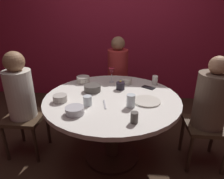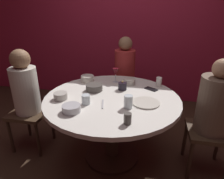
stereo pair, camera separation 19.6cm
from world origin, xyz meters
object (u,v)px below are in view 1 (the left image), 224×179
at_px(bowl_rice_portion, 83,79).
at_px(wine_glass, 112,72).
at_px(cell_phone, 148,87).
at_px(cup_center_front, 88,101).
at_px(bowl_small_white, 126,81).
at_px(bowl_sauce_side, 92,88).
at_px(seated_diner_right, 211,102).
at_px(candle_holder, 120,86).
at_px(bowl_salad_center, 60,98).
at_px(cup_by_right_diner, 155,80).
at_px(seated_diner_left, 20,94).
at_px(seated_diner_back, 118,70).
at_px(cup_near_candle, 134,118).
at_px(bowl_serving_large, 75,110).
at_px(dinner_plate, 147,101).
at_px(cup_by_left_diner, 131,101).
at_px(dining_table, 112,110).

bearing_deg(bowl_rice_portion, wine_glass, 6.87).
bearing_deg(cell_phone, cup_center_front, 162.66).
xyz_separation_m(bowl_small_white, bowl_sauce_side, (-0.35, -0.27, 0.00)).
height_order(seated_diner_right, candle_holder, seated_diner_right).
distance_m(bowl_salad_center, cup_by_right_diner, 1.09).
height_order(seated_diner_left, bowl_rice_portion, seated_diner_left).
bearing_deg(bowl_small_white, bowl_sauce_side, -142.26).
bearing_deg(seated_diner_back, cup_by_right_diner, 40.71).
bearing_deg(cup_near_candle, bowl_serving_large, 169.21).
xyz_separation_m(wine_glass, bowl_small_white, (0.17, -0.03, -0.09)).
bearing_deg(bowl_salad_center, cup_by_right_diner, 29.49).
distance_m(seated_diner_back, wine_glass, 0.52).
distance_m(seated_diner_back, bowl_serving_large, 1.32).
xyz_separation_m(dinner_plate, cup_by_left_diner, (-0.15, -0.12, 0.05)).
bearing_deg(seated_diner_right, bowl_serving_large, 16.56).
relative_size(seated_diner_right, candle_holder, 11.56).
bearing_deg(bowl_serving_large, cup_by_right_diner, 45.51).
height_order(dinner_plate, bowl_salad_center, bowl_salad_center).
xyz_separation_m(cell_phone, cup_near_candle, (-0.17, -0.74, 0.04)).
bearing_deg(cell_phone, candle_holder, 136.10).
bearing_deg(cup_center_front, seated_diner_left, 165.41).
bearing_deg(cup_by_right_diner, bowl_small_white, 178.26).
relative_size(wine_glass, bowl_small_white, 1.25).
xyz_separation_m(cell_phone, cup_center_front, (-0.59, -0.48, 0.04)).
height_order(bowl_small_white, cup_by_right_diner, cup_by_right_diner).
bearing_deg(dining_table, cup_center_front, -136.21).
distance_m(wine_glass, cell_phone, 0.47).
relative_size(bowl_serving_large, cup_by_left_diner, 1.35).
distance_m(cup_by_left_diner, cup_center_front, 0.39).
bearing_deg(bowl_salad_center, cup_by_left_diner, -4.49).
bearing_deg(bowl_serving_large, bowl_sauce_side, 83.16).
distance_m(bowl_rice_portion, cup_near_candle, 1.04).
xyz_separation_m(wine_glass, cup_center_front, (-0.16, -0.62, -0.08)).
bearing_deg(cup_center_front, cup_by_left_diner, -0.25).
bearing_deg(bowl_sauce_side, seated_diner_left, -170.25).
bearing_deg(candle_holder, dining_table, -109.24).
relative_size(dining_table, cup_near_candle, 15.09).
height_order(cup_near_candle, cup_center_front, same).
xyz_separation_m(candle_holder, bowl_rice_portion, (-0.45, 0.17, -0.00)).
distance_m(bowl_serving_large, bowl_small_white, 0.87).
distance_m(bowl_salad_center, cup_by_left_diner, 0.67).
xyz_separation_m(seated_diner_left, bowl_rice_portion, (0.59, 0.38, 0.04)).
relative_size(seated_diner_right, cell_phone, 8.37).
xyz_separation_m(wine_glass, cup_by_left_diner, (0.23, -0.62, -0.07)).
bearing_deg(cup_near_candle, seated_diner_back, 98.79).
bearing_deg(cup_near_candle, cup_center_front, 147.69).
height_order(seated_diner_right, cup_center_front, seated_diner_right).
distance_m(dining_table, cup_near_candle, 0.55).
distance_m(cell_phone, cup_near_candle, 0.76).
bearing_deg(cup_center_front, bowl_serving_large, -113.55).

